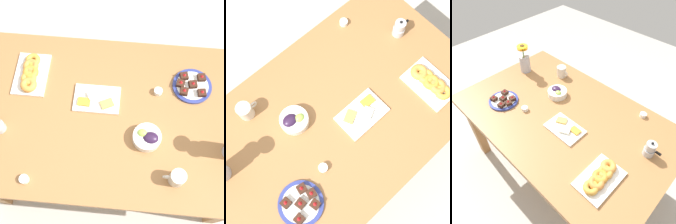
# 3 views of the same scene
# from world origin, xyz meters

# --- Properties ---
(ground_plane) EXTENTS (6.00, 6.00, 0.00)m
(ground_plane) POSITION_xyz_m (0.00, 0.00, 0.00)
(ground_plane) COLOR #B7B2A8
(dining_table) EXTENTS (1.60, 1.00, 0.74)m
(dining_table) POSITION_xyz_m (0.00, 0.00, 0.65)
(dining_table) COLOR #9E6B3D
(dining_table) RESTS_ON ground_plane
(coffee_mug) EXTENTS (0.11, 0.08, 0.09)m
(coffee_mug) POSITION_xyz_m (-0.35, 0.33, 0.79)
(coffee_mug) COLOR beige
(coffee_mug) RESTS_ON dining_table
(grape_bowl) EXTENTS (0.15, 0.15, 0.07)m
(grape_bowl) POSITION_xyz_m (-0.20, 0.12, 0.77)
(grape_bowl) COLOR white
(grape_bowl) RESTS_ON dining_table
(cheese_platter) EXTENTS (0.26, 0.17, 0.03)m
(cheese_platter) POSITION_xyz_m (0.10, -0.08, 0.75)
(cheese_platter) COLOR white
(cheese_platter) RESTS_ON dining_table
(croissant_platter) EXTENTS (0.19, 0.29, 0.05)m
(croissant_platter) POSITION_xyz_m (0.50, -0.21, 0.76)
(croissant_platter) COLOR white
(croissant_platter) RESTS_ON dining_table
(jam_cup_honey) EXTENTS (0.05, 0.05, 0.03)m
(jam_cup_honey) POSITION_xyz_m (0.41, 0.40, 0.76)
(jam_cup_honey) COLOR white
(jam_cup_honey) RESTS_ON dining_table
(jam_cup_berry) EXTENTS (0.05, 0.05, 0.03)m
(jam_cup_berry) POSITION_xyz_m (-0.25, -0.16, 0.76)
(jam_cup_berry) COLOR white
(jam_cup_berry) RESTS_ON dining_table
(dessert_plate) EXTENTS (0.23, 0.23, 0.05)m
(dessert_plate) POSITION_xyz_m (-0.44, -0.22, 0.75)
(dessert_plate) COLOR navy
(dessert_plate) RESTS_ON dining_table
(flower_vase) EXTENTS (0.12, 0.11, 0.26)m
(flower_vase) POSITION_xyz_m (-0.64, 0.16, 0.83)
(flower_vase) COLOR #B2B2BC
(flower_vase) RESTS_ON dining_table
(moka_pot) EXTENTS (0.11, 0.07, 0.12)m
(moka_pot) POSITION_xyz_m (0.60, 0.14, 0.79)
(moka_pot) COLOR #B7B7BC
(moka_pot) RESTS_ON dining_table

